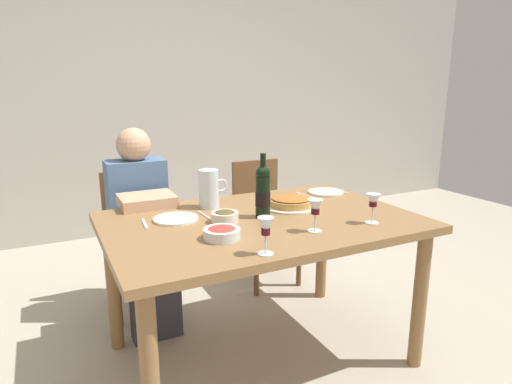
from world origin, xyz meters
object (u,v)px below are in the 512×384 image
object	(u,v)px
wine_bottle	(263,191)
wine_glass_left_diner	(266,228)
dinner_plate_right_setting	(326,192)
wine_glass_right_diner	(315,209)
chair_right	(262,213)
water_pitcher	(209,191)
wine_glass_centre	(373,202)
olive_bowl	(225,216)
baked_tart	(291,202)
dinner_plate_left_setting	(176,219)
dining_table	(262,236)
diner_left	(142,223)
chair_left	(136,230)
salad_bowl	(222,233)

from	to	relation	value
wine_bottle	wine_glass_left_diner	xyz separation A→B (m)	(-0.22, -0.44, -0.03)
wine_glass_left_diner	dinner_plate_right_setting	bearing A→B (deg)	42.05
wine_glass_right_diner	chair_right	xyz separation A→B (m)	(0.33, 1.15, -0.37)
water_pitcher	wine_glass_left_diner	size ratio (longest dim) A/B	1.37
wine_glass_centre	olive_bowl	bearing A→B (deg)	152.31
baked_tart	water_pitcher	bearing A→B (deg)	153.58
dinner_plate_left_setting	wine_bottle	bearing A→B (deg)	-19.83
dining_table	wine_glass_right_diner	distance (m)	0.36
diner_left	chair_right	bearing A→B (deg)	-166.01
wine_bottle	chair_left	distance (m)	1.06
wine_glass_left_diner	wine_glass_right_diner	size ratio (longest dim) A/B	1.01
dinner_plate_left_setting	chair_left	bearing A→B (deg)	95.08
baked_tart	salad_bowl	world-z (taller)	baked_tart
dining_table	dinner_plate_left_setting	bearing A→B (deg)	156.96
dining_table	wine_bottle	xyz separation A→B (m)	(0.02, 0.02, 0.22)
wine_glass_right_diner	diner_left	size ratio (longest dim) A/B	0.13
chair_left	water_pitcher	bearing A→B (deg)	116.92
salad_bowl	wine_glass_right_diner	size ratio (longest dim) A/B	1.08
wine_bottle	dinner_plate_left_setting	world-z (taller)	wine_bottle
olive_bowl	dinner_plate_right_setting	size ratio (longest dim) A/B	0.61
wine_bottle	chair_left	bearing A→B (deg)	118.29
chair_left	salad_bowl	bearing A→B (deg)	98.90
water_pitcher	salad_bowl	xyz separation A→B (m)	(-0.13, -0.49, -0.06)
wine_glass_centre	chair_left	world-z (taller)	wine_glass_centre
chair_right	dinner_plate_right_setting	bearing A→B (deg)	103.27
wine_bottle	chair_left	size ratio (longest dim) A/B	0.37
olive_bowl	wine_glass_centre	world-z (taller)	wine_glass_centre
olive_bowl	chair_right	xyz separation A→B (m)	(0.63, 0.85, -0.29)
salad_bowl	wine_glass_left_diner	xyz separation A→B (m)	(0.09, -0.24, 0.08)
dining_table	wine_glass_left_diner	world-z (taller)	wine_glass_left_diner
wine_glass_left_diner	chair_right	bearing A→B (deg)	63.32
wine_glass_left_diner	diner_left	bearing A→B (deg)	103.17
chair_left	wine_glass_centre	bearing A→B (deg)	126.91
dinner_plate_left_setting	salad_bowl	bearing A→B (deg)	-73.88
wine_bottle	dinner_plate_right_setting	world-z (taller)	wine_bottle
dinner_plate_right_setting	chair_right	world-z (taller)	chair_right
baked_tart	wine_glass_right_diner	distance (m)	0.41
baked_tart	chair_left	distance (m)	1.07
wine_bottle	salad_bowl	bearing A→B (deg)	-146.13
olive_bowl	chair_right	world-z (taller)	chair_right
wine_glass_left_diner	wine_glass_centre	xyz separation A→B (m)	(0.64, 0.12, -0.00)
dinner_plate_left_setting	diner_left	distance (m)	0.51
diner_left	olive_bowl	bearing A→B (deg)	113.27
water_pitcher	wine_glass_centre	world-z (taller)	water_pitcher
salad_bowl	chair_right	size ratio (longest dim) A/B	0.18
salad_bowl	dinner_plate_right_setting	size ratio (longest dim) A/B	0.74
dinner_plate_right_setting	salad_bowl	bearing A→B (deg)	-151.58
olive_bowl	wine_glass_left_diner	xyz separation A→B (m)	(-0.02, -0.45, 0.08)
chair_left	diner_left	size ratio (longest dim) A/B	0.75
wine_glass_left_diner	dining_table	bearing A→B (deg)	64.66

